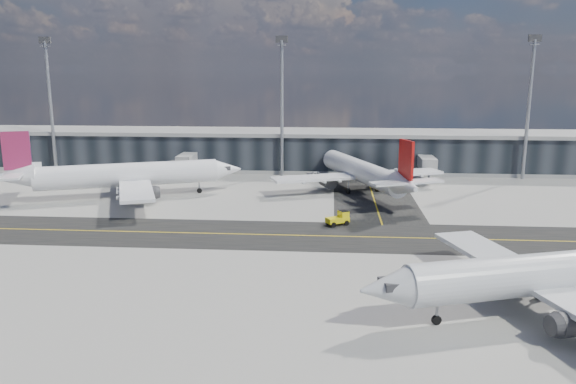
{
  "coord_description": "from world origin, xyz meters",
  "views": [
    {
      "loc": [
        10.39,
        -69.46,
        22.19
      ],
      "look_at": [
        4.31,
        8.82,
        5.0
      ],
      "focal_mm": 35.0,
      "sensor_mm": 36.0,
      "label": 1
    }
  ],
  "objects_px": {
    "baggage_tug": "(339,218)",
    "service_van": "(316,176)",
    "airliner_near": "(559,273)",
    "airliner_af": "(125,175)",
    "airliner_redtail": "(362,172)"
  },
  "relations": [
    {
      "from": "service_van",
      "to": "airliner_near",
      "type": "bearing_deg",
      "value": -91.73
    },
    {
      "from": "airliner_near",
      "to": "baggage_tug",
      "type": "height_order",
      "value": "airliner_near"
    },
    {
      "from": "airliner_redtail",
      "to": "baggage_tug",
      "type": "relative_size",
      "value": 10.38
    },
    {
      "from": "baggage_tug",
      "to": "service_van",
      "type": "distance_m",
      "value": 34.59
    },
    {
      "from": "airliner_af",
      "to": "baggage_tug",
      "type": "xyz_separation_m",
      "value": [
        37.44,
        -15.04,
        -3.02
      ]
    },
    {
      "from": "airliner_near",
      "to": "baggage_tug",
      "type": "bearing_deg",
      "value": 17.38
    },
    {
      "from": "airliner_af",
      "to": "service_van",
      "type": "distance_m",
      "value": 38.49
    },
    {
      "from": "airliner_af",
      "to": "airliner_redtail",
      "type": "bearing_deg",
      "value": 79.44
    },
    {
      "from": "service_van",
      "to": "airliner_af",
      "type": "bearing_deg",
      "value": -172.58
    },
    {
      "from": "airliner_near",
      "to": "service_van",
      "type": "height_order",
      "value": "airliner_near"
    },
    {
      "from": "airliner_af",
      "to": "airliner_redtail",
      "type": "xyz_separation_m",
      "value": [
        41.87,
        7.64,
        -0.23
      ]
    },
    {
      "from": "airliner_af",
      "to": "airliner_redtail",
      "type": "relative_size",
      "value": 1.06
    },
    {
      "from": "airliner_near",
      "to": "service_van",
      "type": "distance_m",
      "value": 67.27
    },
    {
      "from": "airliner_redtail",
      "to": "baggage_tug",
      "type": "distance_m",
      "value": 23.27
    },
    {
      "from": "baggage_tug",
      "to": "service_van",
      "type": "relative_size",
      "value": 0.63
    }
  ]
}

